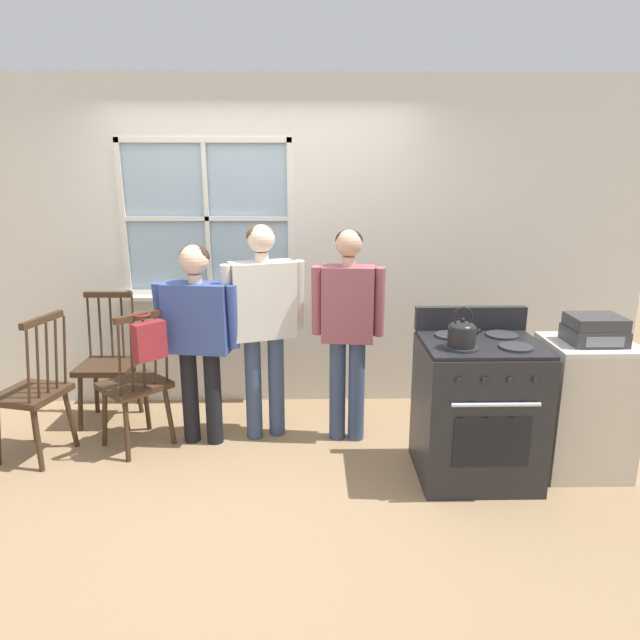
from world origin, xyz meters
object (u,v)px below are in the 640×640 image
person_teen_center (263,312)px  stove (477,408)px  handbag (149,340)px  side_counter (583,407)px  person_elderly_left (198,325)px  person_adult_right (348,318)px  potted_plant (195,283)px  chair_by_window (136,386)px  kettle (462,333)px  chair_center_cluster (108,365)px  stereo (595,330)px  chair_near_wall (34,394)px

person_teen_center → stove: 1.62m
handbag → side_counter: size_ratio=0.34×
person_elderly_left → person_teen_center: (0.46, 0.09, 0.07)m
person_adult_right → handbag: 1.39m
potted_plant → handbag: potted_plant is taller
person_adult_right → side_counter: (1.54, -0.48, -0.49)m
chair_by_window → stove: 2.38m
person_elderly_left → person_adult_right: size_ratio=0.94×
chair_by_window → stove: stove is taller
person_elderly_left → person_adult_right: bearing=10.7°
kettle → person_adult_right: bearing=133.8°
stove → handbag: stove is taller
person_elderly_left → handbag: (-0.29, -0.22, -0.04)m
person_adult_right → side_counter: 1.69m
potted_plant → chair_by_window: bearing=-111.6°
chair_by_window → kettle: kettle is taller
handbag → chair_center_cluster: bearing=130.4°
potted_plant → side_counter: size_ratio=0.38×
stereo → chair_by_window: bearing=172.5°
person_adult_right → potted_plant: (-1.22, 0.69, 0.12)m
chair_by_window → person_teen_center: (0.91, 0.15, 0.50)m
chair_center_cluster → person_elderly_left: bearing=-24.3°
person_teen_center → kettle: person_teen_center is taller
handbag → stereo: 2.92m
chair_by_window → chair_near_wall: same height
chair_near_wall → side_counter: size_ratio=1.15×
stove → kettle: bearing=-141.9°
stove → potted_plant: potted_plant is taller
potted_plant → kettle: bearing=-36.2°
chair_center_cluster → person_adult_right: bearing=-9.3°
stove → handbag: size_ratio=3.53×
person_teen_center → handbag: 0.82m
person_elderly_left → handbag: size_ratio=4.81×
chair_center_cluster → person_elderly_left: person_elderly_left is taller
person_elderly_left → stereo: bearing=-1.1°
chair_by_window → stereo: stereo is taller
chair_near_wall → stereo: 3.78m
chair_by_window → chair_center_cluster: size_ratio=1.00×
kettle → side_counter: size_ratio=0.27×
chair_by_window → chair_near_wall: 0.68m
chair_center_cluster → handbag: size_ratio=3.38×
chair_by_window → stereo: 3.14m
chair_near_wall → potted_plant: 1.47m
person_elderly_left → person_adult_right: (1.07, 0.03, 0.04)m
person_elderly_left → kettle: size_ratio=5.98×
chair_by_window → person_teen_center: 1.05m
person_elderly_left → stereo: size_ratio=4.34×
chair_by_window → stereo: (3.07, -0.40, 0.52)m
chair_center_cluster → person_adult_right: person_adult_right is taller
chair_center_cluster → handbag: same height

